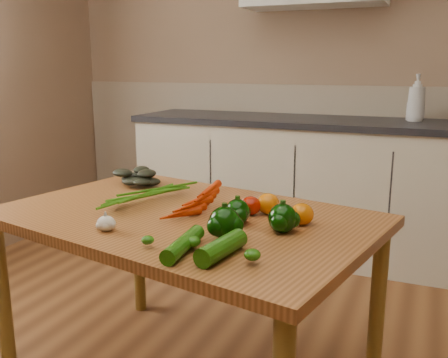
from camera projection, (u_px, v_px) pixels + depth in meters
The scene contains 16 objects.
room at pixel (161, 60), 1.31m from camera, with size 4.04×5.04×2.64m.
counter_run at pixel (350, 189), 3.21m from camera, with size 2.84×0.64×1.14m.
table at pixel (185, 234), 1.82m from camera, with size 1.47×1.11×0.71m.
soap_bottle_a at pixel (417, 98), 3.01m from camera, with size 0.11×0.11×0.28m, color silver.
soap_bottle_b at pixel (415, 107), 3.07m from camera, with size 0.07×0.07×0.16m, color silver.
carrot_bunch at pixel (181, 200), 1.85m from camera, with size 0.25×0.19×0.07m, color red, non-canonical shape.
leafy_greens at pixel (140, 175), 2.22m from camera, with size 0.19×0.17×0.09m, color black, non-canonical shape.
garlic_bulb at pixel (106, 223), 1.61m from camera, with size 0.06×0.06×0.05m, color silver.
pepper_a at pixel (238, 212), 1.67m from camera, with size 0.08×0.08×0.08m, color black.
pepper_b at pixel (283, 218), 1.59m from camera, with size 0.09×0.09×0.09m, color black.
pepper_c at pixel (225, 223), 1.54m from camera, with size 0.10×0.10×0.10m, color black.
tomato_a at pixel (251, 206), 1.78m from camera, with size 0.07×0.07×0.07m, color #921102.
tomato_b at pixel (268, 204), 1.79m from camera, with size 0.08×0.08×0.08m, color #CC6005.
tomato_c at pixel (302, 214), 1.67m from camera, with size 0.08×0.08×0.07m, color #CC6005.
zucchini_a at pixel (221, 248), 1.38m from camera, with size 0.06×0.06×0.20m, color #174C08.
zucchini_b at pixel (183, 244), 1.42m from camera, with size 0.05×0.05×0.22m, color #174C08.
Camera 1 is at (0.68, -1.00, 1.23)m, focal length 40.00 mm.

